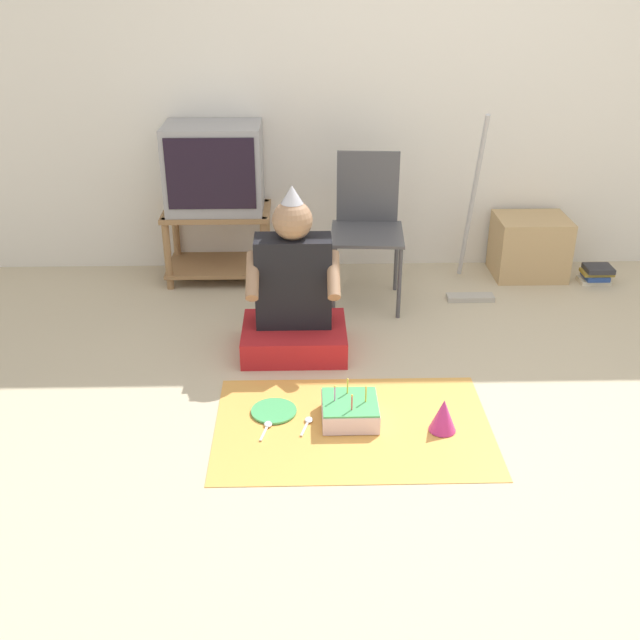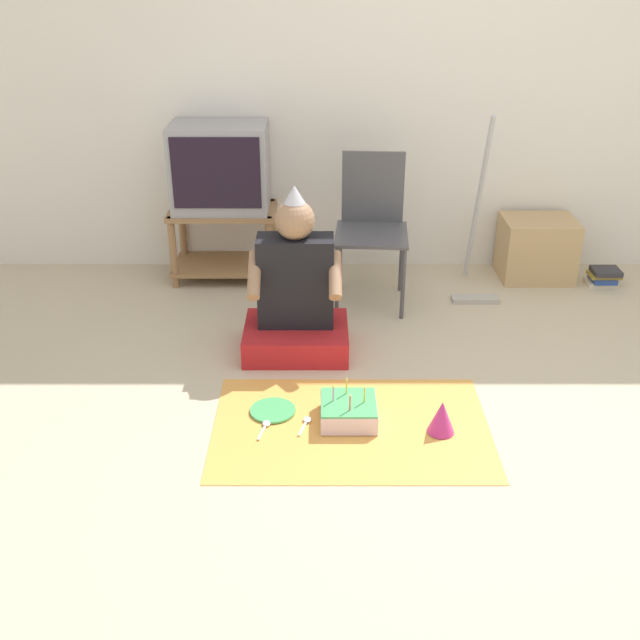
{
  "view_description": "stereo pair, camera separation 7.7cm",
  "coord_description": "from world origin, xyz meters",
  "px_view_note": "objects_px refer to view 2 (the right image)",
  "views": [
    {
      "loc": [
        -0.66,
        -2.6,
        1.88
      ],
      "look_at": [
        -0.58,
        0.49,
        0.35
      ],
      "focal_mm": 42.0,
      "sensor_mm": 36.0,
      "label": 1
    },
    {
      "loc": [
        -0.58,
        -2.6,
        1.88
      ],
      "look_at": [
        -0.58,
        0.49,
        0.35
      ],
      "focal_mm": 42.0,
      "sensor_mm": 36.0,
      "label": 2
    }
  ],
  "objects_px": {
    "tv": "(220,167)",
    "birthday_cake": "(348,411)",
    "party_hat_blue": "(441,417)",
    "person_seated": "(296,298)",
    "folding_chair": "(372,219)",
    "book_pile": "(603,277)",
    "paper_plate": "(273,410)",
    "dust_mop": "(477,247)",
    "cardboard_box_stack": "(536,248)"
  },
  "relations": [
    {
      "from": "book_pile",
      "to": "paper_plate",
      "type": "height_order",
      "value": "book_pile"
    },
    {
      "from": "dust_mop",
      "to": "paper_plate",
      "type": "distance_m",
      "value": 1.75
    },
    {
      "from": "tv",
      "to": "paper_plate",
      "type": "relative_size",
      "value": 2.77
    },
    {
      "from": "person_seated",
      "to": "party_hat_blue",
      "type": "relative_size",
      "value": 5.81
    },
    {
      "from": "birthday_cake",
      "to": "party_hat_blue",
      "type": "xyz_separation_m",
      "value": [
        0.4,
        -0.09,
        0.03
      ]
    },
    {
      "from": "party_hat_blue",
      "to": "cardboard_box_stack",
      "type": "bearing_deg",
      "value": 64.09
    },
    {
      "from": "person_seated",
      "to": "birthday_cake",
      "type": "relative_size",
      "value": 3.53
    },
    {
      "from": "birthday_cake",
      "to": "party_hat_blue",
      "type": "distance_m",
      "value": 0.41
    },
    {
      "from": "paper_plate",
      "to": "tv",
      "type": "bearing_deg",
      "value": 103.72
    },
    {
      "from": "paper_plate",
      "to": "book_pile",
      "type": "bearing_deg",
      "value": 36.02
    },
    {
      "from": "dust_mop",
      "to": "paper_plate",
      "type": "xyz_separation_m",
      "value": [
        -1.14,
        -1.29,
        -0.3
      ]
    },
    {
      "from": "tv",
      "to": "birthday_cake",
      "type": "xyz_separation_m",
      "value": [
        0.73,
        -1.66,
        -0.66
      ]
    },
    {
      "from": "folding_chair",
      "to": "birthday_cake",
      "type": "relative_size",
      "value": 3.45
    },
    {
      "from": "dust_mop",
      "to": "party_hat_blue",
      "type": "bearing_deg",
      "value": -105.52
    },
    {
      "from": "person_seated",
      "to": "paper_plate",
      "type": "relative_size",
      "value": 4.21
    },
    {
      "from": "tv",
      "to": "dust_mop",
      "type": "xyz_separation_m",
      "value": [
        1.53,
        -0.3,
        -0.4
      ]
    },
    {
      "from": "book_pile",
      "to": "person_seated",
      "type": "distance_m",
      "value": 2.08
    },
    {
      "from": "tv",
      "to": "person_seated",
      "type": "relative_size",
      "value": 0.66
    },
    {
      "from": "party_hat_blue",
      "to": "tv",
      "type": "bearing_deg",
      "value": 122.79
    },
    {
      "from": "dust_mop",
      "to": "person_seated",
      "type": "relative_size",
      "value": 1.25
    },
    {
      "from": "cardboard_box_stack",
      "to": "book_pile",
      "type": "height_order",
      "value": "cardboard_box_stack"
    },
    {
      "from": "folding_chair",
      "to": "dust_mop",
      "type": "bearing_deg",
      "value": 2.36
    },
    {
      "from": "dust_mop",
      "to": "book_pile",
      "type": "relative_size",
      "value": 5.49
    },
    {
      "from": "tv",
      "to": "book_pile",
      "type": "bearing_deg",
      "value": -3.51
    },
    {
      "from": "cardboard_box_stack",
      "to": "person_seated",
      "type": "relative_size",
      "value": 0.51
    },
    {
      "from": "folding_chair",
      "to": "birthday_cake",
      "type": "bearing_deg",
      "value": -97.41
    },
    {
      "from": "birthday_cake",
      "to": "party_hat_blue",
      "type": "bearing_deg",
      "value": -12.85
    },
    {
      "from": "person_seated",
      "to": "party_hat_blue",
      "type": "bearing_deg",
      "value": -50.13
    },
    {
      "from": "cardboard_box_stack",
      "to": "birthday_cake",
      "type": "xyz_separation_m",
      "value": [
        -1.24,
        -1.65,
        -0.14
      ]
    },
    {
      "from": "cardboard_box_stack",
      "to": "person_seated",
      "type": "xyz_separation_m",
      "value": [
        -1.49,
        -0.97,
        0.1
      ]
    },
    {
      "from": "tv",
      "to": "cardboard_box_stack",
      "type": "distance_m",
      "value": 2.04
    },
    {
      "from": "folding_chair",
      "to": "cardboard_box_stack",
      "type": "bearing_deg",
      "value": 16.43
    },
    {
      "from": "cardboard_box_stack",
      "to": "tv",
      "type": "bearing_deg",
      "value": 179.84
    },
    {
      "from": "folding_chair",
      "to": "paper_plate",
      "type": "relative_size",
      "value": 4.12
    },
    {
      "from": "birthday_cake",
      "to": "tv",
      "type": "bearing_deg",
      "value": 113.72
    },
    {
      "from": "dust_mop",
      "to": "book_pile",
      "type": "distance_m",
      "value": 0.89
    },
    {
      "from": "cardboard_box_stack",
      "to": "party_hat_blue",
      "type": "xyz_separation_m",
      "value": [
        -0.85,
        -1.74,
        -0.11
      ]
    },
    {
      "from": "folding_chair",
      "to": "paper_plate",
      "type": "bearing_deg",
      "value": -112.07
    },
    {
      "from": "tv",
      "to": "folding_chair",
      "type": "height_order",
      "value": "tv"
    },
    {
      "from": "tv",
      "to": "party_hat_blue",
      "type": "distance_m",
      "value": 2.17
    },
    {
      "from": "tv",
      "to": "person_seated",
      "type": "xyz_separation_m",
      "value": [
        0.48,
        -0.97,
        -0.42
      ]
    },
    {
      "from": "folding_chair",
      "to": "birthday_cake",
      "type": "distance_m",
      "value": 1.42
    },
    {
      "from": "person_seated",
      "to": "party_hat_blue",
      "type": "distance_m",
      "value": 1.03
    },
    {
      "from": "paper_plate",
      "to": "folding_chair",
      "type": "bearing_deg",
      "value": 67.93
    },
    {
      "from": "folding_chair",
      "to": "person_seated",
      "type": "xyz_separation_m",
      "value": [
        -0.42,
        -0.65,
        -0.2
      ]
    },
    {
      "from": "folding_chair",
      "to": "book_pile",
      "type": "bearing_deg",
      "value": 6.81
    },
    {
      "from": "birthday_cake",
      "to": "person_seated",
      "type": "bearing_deg",
      "value": 110.07
    },
    {
      "from": "book_pile",
      "to": "party_hat_blue",
      "type": "xyz_separation_m",
      "value": [
        -1.25,
        -1.6,
        0.03
      ]
    },
    {
      "from": "tv",
      "to": "book_pile",
      "type": "height_order",
      "value": "tv"
    },
    {
      "from": "tv",
      "to": "folding_chair",
      "type": "relative_size",
      "value": 0.67
    }
  ]
}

